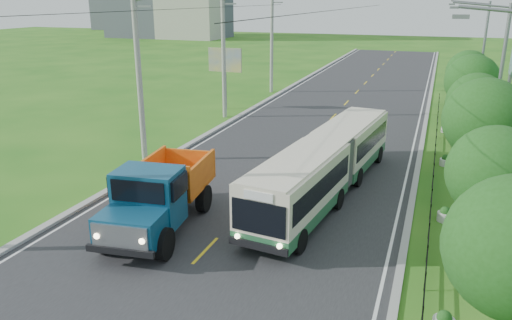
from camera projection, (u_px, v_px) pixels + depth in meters
The scene contains 24 objects.
ground at pixel (205, 251), 19.13m from camera, with size 240.00×240.00×0.00m, color #236317.
road at pixel (322, 128), 36.99m from camera, with size 14.00×120.00×0.02m, color #28282B.
curb_left at pixel (233, 120), 39.31m from camera, with size 0.40×120.00×0.15m, color #9E9E99.
curb_right at pixel (423, 137), 34.64m from camera, with size 0.30×120.00×0.10m, color #9E9E99.
edge_line_left at pixel (239, 121), 39.15m from camera, with size 0.12×120.00×0.00m, color silver.
edge_line_right at pixel (416, 136), 34.81m from camera, with size 0.12×120.00×0.00m, color silver.
centre_dash at pixel (205, 250), 19.12m from camera, with size 0.12×2.20×0.00m, color yellow.
railing_right at pixel (434, 160), 28.93m from camera, with size 0.04×40.00×0.60m, color black.
pole_near at pixel (139, 75), 28.28m from camera, with size 3.51×0.32×10.00m.
pole_mid at pixel (224, 53), 38.99m from camera, with size 3.51×0.32×10.00m.
pole_far at pixel (272, 41), 49.71m from camera, with size 3.51×0.32×10.00m.
tree_second at pixel (495, 177), 16.74m from camera, with size 3.18×3.26×5.30m.
tree_third at pixel (485, 123), 21.95m from camera, with size 3.60×3.62×6.00m.
tree_fourth at pixel (477, 106), 27.43m from camera, with size 3.24×3.31×5.40m.
tree_fifth at pixel (472, 84), 32.71m from camera, with size 3.48×3.52×5.80m.
tree_back at pixel (469, 74), 38.13m from camera, with size 3.30×3.36×5.50m.
streetlight_mid at pixel (496, 83), 26.64m from camera, with size 3.02×0.20×9.07m.
streetlight_far at pixel (480, 56), 39.14m from camera, with size 3.02×0.20×9.07m.
planter_near at pixel (445, 215), 21.60m from camera, with size 0.64×0.64×0.67m.
planter_mid at pixel (445, 161), 28.74m from camera, with size 0.64×0.64×0.67m.
planter_far at pixel (446, 128), 35.88m from camera, with size 0.64×0.64×0.67m.
billboard_left at pixel (225, 64), 42.46m from camera, with size 3.00×0.20×5.20m.
bus at pixel (327, 162), 24.02m from camera, with size 4.10×14.93×2.85m.
dump_truck at pixel (159, 191), 20.51m from camera, with size 3.44×7.22×2.93m.
Camera 1 is at (7.69, -15.40, 9.26)m, focal length 35.00 mm.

